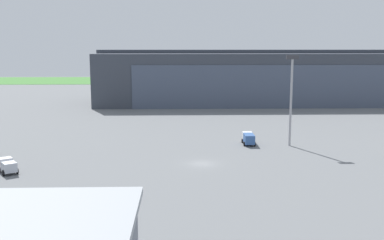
{
  "coord_description": "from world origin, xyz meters",
  "views": [
    {
      "loc": [
        -3.79,
        -72.49,
        19.45
      ],
      "look_at": [
        -0.96,
        22.33,
        3.77
      ],
      "focal_mm": 41.7,
      "sensor_mm": 36.0,
      "label": 1
    }
  ],
  "objects_px": {
    "pushback_tractor": "(248,138)",
    "apron_light_mast": "(291,93)",
    "maintenance_hangar": "(253,78)",
    "stair_truck": "(8,166)"
  },
  "relations": [
    {
      "from": "apron_light_mast",
      "to": "stair_truck",
      "type": "bearing_deg",
      "value": -159.74
    },
    {
      "from": "pushback_tractor",
      "to": "apron_light_mast",
      "type": "xyz_separation_m",
      "value": [
        7.95,
        -1.48,
        9.24
      ]
    },
    {
      "from": "maintenance_hangar",
      "to": "pushback_tractor",
      "type": "relative_size",
      "value": 20.88
    },
    {
      "from": "maintenance_hangar",
      "to": "pushback_tractor",
      "type": "xyz_separation_m",
      "value": [
        -11.97,
        -67.39,
        -7.45
      ]
    },
    {
      "from": "maintenance_hangar",
      "to": "pushback_tractor",
      "type": "distance_m",
      "value": 68.84
    },
    {
      "from": "maintenance_hangar",
      "to": "apron_light_mast",
      "type": "xyz_separation_m",
      "value": [
        -4.02,
        -68.87,
        1.8
      ]
    },
    {
      "from": "maintenance_hangar",
      "to": "stair_truck",
      "type": "height_order",
      "value": "maintenance_hangar"
    },
    {
      "from": "pushback_tractor",
      "to": "apron_light_mast",
      "type": "distance_m",
      "value": 12.28
    },
    {
      "from": "pushback_tractor",
      "to": "apron_light_mast",
      "type": "relative_size",
      "value": 0.29
    },
    {
      "from": "pushback_tractor",
      "to": "stair_truck",
      "type": "distance_m",
      "value": 44.98
    }
  ]
}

